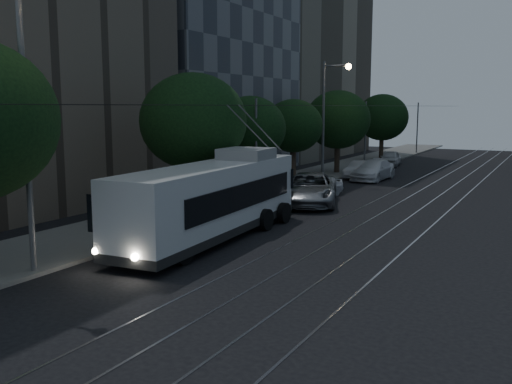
{
  "coord_description": "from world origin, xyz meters",
  "views": [
    {
      "loc": [
        9.83,
        -18.15,
        5.54
      ],
      "look_at": [
        -1.56,
        3.03,
        1.93
      ],
      "focal_mm": 40.0,
      "sensor_mm": 36.0,
      "label": 1
    }
  ],
  "objects_px": {
    "car_white_b": "(373,170)",
    "car_white_c": "(360,170)",
    "streetlamp_near": "(33,96)",
    "car_white_a": "(317,186)",
    "car_white_d": "(390,158)",
    "streetlamp_far": "(329,109)",
    "trolleybus": "(214,199)",
    "pickup_silver": "(310,189)"
  },
  "relations": [
    {
      "from": "trolleybus",
      "to": "car_white_c",
      "type": "relative_size",
      "value": 2.98
    },
    {
      "from": "car_white_c",
      "to": "car_white_b",
      "type": "bearing_deg",
      "value": -21.28
    },
    {
      "from": "car_white_a",
      "to": "car_white_b",
      "type": "relative_size",
      "value": 0.75
    },
    {
      "from": "trolleybus",
      "to": "pickup_silver",
      "type": "xyz_separation_m",
      "value": [
        0.2,
        9.83,
        -0.79
      ]
    },
    {
      "from": "car_white_d",
      "to": "car_white_a",
      "type": "bearing_deg",
      "value": -95.69
    },
    {
      "from": "streetlamp_far",
      "to": "car_white_d",
      "type": "bearing_deg",
      "value": 85.28
    },
    {
      "from": "car_white_b",
      "to": "streetlamp_near",
      "type": "distance_m",
      "value": 30.02
    },
    {
      "from": "car_white_d",
      "to": "car_white_b",
      "type": "bearing_deg",
      "value": -89.94
    },
    {
      "from": "car_white_a",
      "to": "car_white_d",
      "type": "bearing_deg",
      "value": 106.36
    },
    {
      "from": "streetlamp_near",
      "to": "streetlamp_far",
      "type": "relative_size",
      "value": 1.11
    },
    {
      "from": "streetlamp_near",
      "to": "car_white_c",
      "type": "bearing_deg",
      "value": 88.0
    },
    {
      "from": "car_white_a",
      "to": "streetlamp_near",
      "type": "bearing_deg",
      "value": -80.94
    },
    {
      "from": "car_white_b",
      "to": "streetlamp_near",
      "type": "bearing_deg",
      "value": -90.52
    },
    {
      "from": "car_white_a",
      "to": "car_white_c",
      "type": "xyz_separation_m",
      "value": [
        -0.55,
        10.14,
        0.01
      ]
    },
    {
      "from": "trolleybus",
      "to": "pickup_silver",
      "type": "height_order",
      "value": "trolleybus"
    },
    {
      "from": "car_white_d",
      "to": "streetlamp_near",
      "type": "distance_m",
      "value": 40.59
    },
    {
      "from": "car_white_d",
      "to": "streetlamp_far",
      "type": "height_order",
      "value": "streetlamp_far"
    },
    {
      "from": "pickup_silver",
      "to": "car_white_c",
      "type": "xyz_separation_m",
      "value": [
        -1.19,
        12.87,
        -0.21
      ]
    },
    {
      "from": "pickup_silver",
      "to": "streetlamp_far",
      "type": "relative_size",
      "value": 0.73
    },
    {
      "from": "trolleybus",
      "to": "car_white_a",
      "type": "xyz_separation_m",
      "value": [
        -0.44,
        12.56,
        -1.01
      ]
    },
    {
      "from": "car_white_b",
      "to": "car_white_c",
      "type": "relative_size",
      "value": 1.28
    },
    {
      "from": "trolleybus",
      "to": "streetlamp_near",
      "type": "distance_m",
      "value": 8.67
    },
    {
      "from": "car_white_c",
      "to": "streetlamp_far",
      "type": "relative_size",
      "value": 0.47
    },
    {
      "from": "car_white_c",
      "to": "streetlamp_far",
      "type": "height_order",
      "value": "streetlamp_far"
    },
    {
      "from": "car_white_a",
      "to": "car_white_b",
      "type": "xyz_separation_m",
      "value": [
        0.64,
        9.64,
        0.09
      ]
    },
    {
      "from": "trolleybus",
      "to": "car_white_b",
      "type": "bearing_deg",
      "value": 85.94
    },
    {
      "from": "car_white_b",
      "to": "streetlamp_far",
      "type": "height_order",
      "value": "streetlamp_far"
    },
    {
      "from": "pickup_silver",
      "to": "car_white_b",
      "type": "height_order",
      "value": "pickup_silver"
    },
    {
      "from": "car_white_c",
      "to": "car_white_a",
      "type": "bearing_deg",
      "value": -85.32
    },
    {
      "from": "car_white_b",
      "to": "streetlamp_far",
      "type": "xyz_separation_m",
      "value": [
        -2.7,
        -2.61,
        4.6
      ]
    },
    {
      "from": "trolleybus",
      "to": "streetlamp_far",
      "type": "relative_size",
      "value": 1.4
    },
    {
      "from": "car_white_c",
      "to": "streetlamp_far",
      "type": "xyz_separation_m",
      "value": [
        -1.52,
        -3.11,
        4.69
      ]
    },
    {
      "from": "pickup_silver",
      "to": "streetlamp_far",
      "type": "height_order",
      "value": "streetlamp_far"
    },
    {
      "from": "car_white_c",
      "to": "streetlamp_near",
      "type": "relative_size",
      "value": 0.42
    },
    {
      "from": "pickup_silver",
      "to": "car_white_d",
      "type": "xyz_separation_m",
      "value": [
        -1.6,
        23.13,
        -0.16
      ]
    },
    {
      "from": "streetlamp_near",
      "to": "car_white_d",
      "type": "bearing_deg",
      "value": 89.1
    },
    {
      "from": "car_white_a",
      "to": "car_white_d",
      "type": "relative_size",
      "value": 0.93
    },
    {
      "from": "trolleybus",
      "to": "streetlamp_far",
      "type": "distance_m",
      "value": 20.09
    },
    {
      "from": "car_white_b",
      "to": "car_white_c",
      "type": "xyz_separation_m",
      "value": [
        -1.19,
        0.5,
        -0.08
      ]
    },
    {
      "from": "car_white_b",
      "to": "car_white_c",
      "type": "distance_m",
      "value": 1.29
    },
    {
      "from": "pickup_silver",
      "to": "streetlamp_far",
      "type": "bearing_deg",
      "value": 86.16
    },
    {
      "from": "trolleybus",
      "to": "car_white_a",
      "type": "relative_size",
      "value": 3.11
    }
  ]
}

